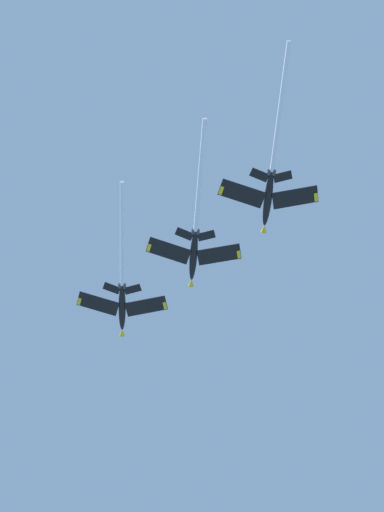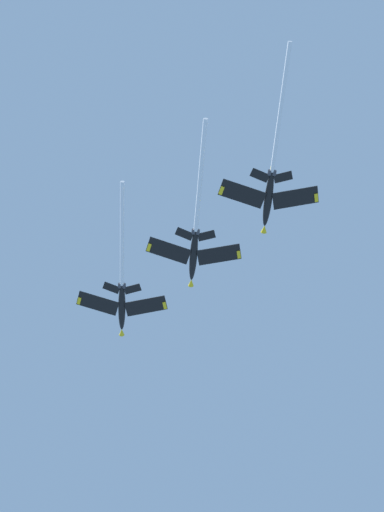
% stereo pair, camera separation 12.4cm
% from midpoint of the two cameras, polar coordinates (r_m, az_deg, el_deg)
% --- Properties ---
extents(jet_lead, '(23.22, 31.84, 13.95)m').
position_cam_midpoint_polar(jet_lead, '(158.67, -5.45, -2.51)').
color(jet_lead, black).
extents(jet_second, '(23.55, 31.17, 13.83)m').
position_cam_midpoint_polar(jet_second, '(149.73, 0.30, 1.86)').
color(jet_second, black).
extents(jet_third, '(23.86, 31.96, 14.23)m').
position_cam_midpoint_polar(jet_third, '(143.74, 6.20, 6.14)').
color(jet_third, black).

